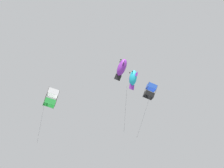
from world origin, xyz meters
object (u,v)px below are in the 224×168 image
kite_fish_mid_left (122,68)px  kite_box_near_left (150,91)px  kite_fish_near_right (133,78)px  kite_box_highest (51,98)px

kite_fish_mid_left → kite_box_near_left: (-2.89, 1.06, -2.69)m
kite_fish_near_right → kite_box_highest: kite_box_highest is taller
kite_box_near_left → kite_fish_near_right: bearing=132.9°
kite_fish_mid_left → kite_box_near_left: 4.09m
kite_fish_mid_left → kite_box_highest: kite_fish_mid_left is taller
kite_box_highest → kite_fish_near_right: bearing=-142.7°
kite_fish_mid_left → kite_box_highest: size_ratio=0.43×
kite_fish_near_right → kite_box_near_left: 3.32m
kite_fish_mid_left → kite_box_highest: 9.77m
kite_fish_near_right → kite_box_highest: (5.83, -10.06, -0.02)m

